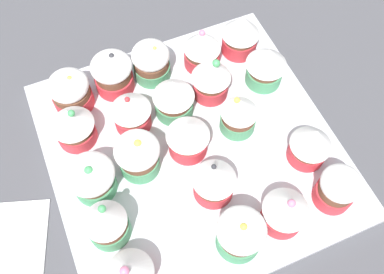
# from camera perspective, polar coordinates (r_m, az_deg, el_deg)

# --- Properties ---
(ground_plane) EXTENTS (1.80, 1.80, 0.03)m
(ground_plane) POSITION_cam_1_polar(r_m,az_deg,el_deg) (0.65, 0.00, -2.42)
(ground_plane) COLOR #4C4C51
(baking_tray) EXTENTS (0.40, 0.40, 0.01)m
(baking_tray) POSITION_cam_1_polar(r_m,az_deg,el_deg) (0.63, 0.00, -1.58)
(baking_tray) COLOR silver
(baking_tray) RESTS_ON ground_plane
(cupcake_0) EXTENTS (0.06, 0.06, 0.08)m
(cupcake_0) POSITION_cam_1_polar(r_m,az_deg,el_deg) (0.70, 6.42, 13.43)
(cupcake_0) COLOR #D1333D
(cupcake_0) RESTS_ON baking_tray
(cupcake_1) EXTENTS (0.06, 0.06, 0.08)m
(cupcake_1) POSITION_cam_1_polar(r_m,az_deg,el_deg) (0.68, 1.35, 11.63)
(cupcake_1) COLOR #D1333D
(cupcake_1) RESTS_ON baking_tray
(cupcake_2) EXTENTS (0.06, 0.06, 0.07)m
(cupcake_2) POSITION_cam_1_polar(r_m,az_deg,el_deg) (0.67, -5.41, 9.89)
(cupcake_2) COLOR #4C9E6B
(cupcake_2) RESTS_ON baking_tray
(cupcake_3) EXTENTS (0.06, 0.06, 0.07)m
(cupcake_3) POSITION_cam_1_polar(r_m,az_deg,el_deg) (0.67, -10.40, 8.29)
(cupcake_3) COLOR #D1333D
(cupcake_3) RESTS_ON baking_tray
(cupcake_4) EXTENTS (0.06, 0.06, 0.07)m
(cupcake_4) POSITION_cam_1_polar(r_m,az_deg,el_deg) (0.66, -15.72, 5.85)
(cupcake_4) COLOR #D1333D
(cupcake_4) RESTS_ON baking_tray
(cupcake_5) EXTENTS (0.06, 0.06, 0.07)m
(cupcake_5) POSITION_cam_1_polar(r_m,az_deg,el_deg) (0.67, 9.73, 9.36)
(cupcake_5) COLOR #4C9E6B
(cupcake_5) RESTS_ON baking_tray
(cupcake_6) EXTENTS (0.06, 0.06, 0.08)m
(cupcake_6) POSITION_cam_1_polar(r_m,az_deg,el_deg) (0.64, 2.54, 7.92)
(cupcake_6) COLOR #D1333D
(cupcake_6) RESTS_ON baking_tray
(cupcake_7) EXTENTS (0.06, 0.06, 0.07)m
(cupcake_7) POSITION_cam_1_polar(r_m,az_deg,el_deg) (0.63, -2.16, 5.45)
(cupcake_7) COLOR #4C9E6B
(cupcake_7) RESTS_ON baking_tray
(cupcake_8) EXTENTS (0.06, 0.06, 0.07)m
(cupcake_8) POSITION_cam_1_polar(r_m,az_deg,el_deg) (0.62, -8.05, 3.50)
(cupcake_8) COLOR #D1333D
(cupcake_8) RESTS_ON baking_tray
(cupcake_9) EXTENTS (0.06, 0.06, 0.08)m
(cupcake_9) POSITION_cam_1_polar(r_m,az_deg,el_deg) (0.62, -15.47, 1.66)
(cupcake_9) COLOR #D1333D
(cupcake_9) RESTS_ON baking_tray
(cupcake_10) EXTENTS (0.05, 0.05, 0.07)m
(cupcake_10) POSITION_cam_1_polar(r_m,az_deg,el_deg) (0.62, 6.20, 3.04)
(cupcake_10) COLOR #4C9E6B
(cupcake_10) RESTS_ON baking_tray
(cupcake_11) EXTENTS (0.06, 0.06, 0.07)m
(cupcake_11) POSITION_cam_1_polar(r_m,az_deg,el_deg) (0.59, -0.53, 0.02)
(cupcake_11) COLOR #D1333D
(cupcake_11) RESTS_ON baking_tray
(cupcake_12) EXTENTS (0.06, 0.06, 0.07)m
(cupcake_12) POSITION_cam_1_polar(r_m,az_deg,el_deg) (0.58, -7.02, -2.64)
(cupcake_12) COLOR #4C9E6B
(cupcake_12) RESTS_ON baking_tray
(cupcake_13) EXTENTS (0.06, 0.06, 0.07)m
(cupcake_13) POSITION_cam_1_polar(r_m,az_deg,el_deg) (0.59, -13.05, -5.23)
(cupcake_13) COLOR #4C9E6B
(cupcake_13) RESTS_ON baking_tray
(cupcake_14) EXTENTS (0.06, 0.06, 0.07)m
(cupcake_14) POSITION_cam_1_polar(r_m,az_deg,el_deg) (0.61, 15.40, -0.85)
(cupcake_14) COLOR #D1333D
(cupcake_14) RESTS_ON baking_tray
(cupcake_15) EXTENTS (0.06, 0.06, 0.07)m
(cupcake_15) POSITION_cam_1_polar(r_m,az_deg,el_deg) (0.57, 2.88, -5.77)
(cupcake_15) COLOR #D1333D
(cupcake_15) RESTS_ON baking_tray
(cupcake_16) EXTENTS (0.05, 0.05, 0.09)m
(cupcake_16) POSITION_cam_1_polar(r_m,az_deg,el_deg) (0.55, -11.31, -10.84)
(cupcake_16) COLOR #4C9E6B
(cupcake_16) RESTS_ON baking_tray
(cupcake_17) EXTENTS (0.05, 0.05, 0.07)m
(cupcake_17) POSITION_cam_1_polar(r_m,az_deg,el_deg) (0.59, 18.66, -6.36)
(cupcake_17) COLOR #D1333D
(cupcake_17) RESTS_ON baking_tray
(cupcake_18) EXTENTS (0.06, 0.06, 0.08)m
(cupcake_18) POSITION_cam_1_polar(r_m,az_deg,el_deg) (0.56, 12.27, -9.30)
(cupcake_18) COLOR #D1333D
(cupcake_18) RESTS_ON baking_tray
(cupcake_19) EXTENTS (0.06, 0.06, 0.07)m
(cupcake_19) POSITION_cam_1_polar(r_m,az_deg,el_deg) (0.54, 6.28, -12.59)
(cupcake_19) COLOR #4C9E6B
(cupcake_19) RESTS_ON baking_tray
(cupcake_20) EXTENTS (0.06, 0.06, 0.08)m
(cupcake_20) POSITION_cam_1_polar(r_m,az_deg,el_deg) (0.53, -8.23, -17.14)
(cupcake_20) COLOR #D1333D
(cupcake_20) RESTS_ON baking_tray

